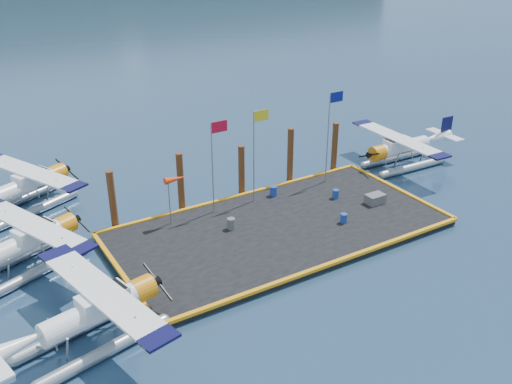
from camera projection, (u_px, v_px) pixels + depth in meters
ground at (279, 232)px, 35.07m from camera, size 4000.00×4000.00×0.00m
dock at (279, 229)px, 34.98m from camera, size 20.00×10.00×0.40m
dock_bumpers at (279, 225)px, 34.86m from camera, size 20.25×10.25×0.18m
seaplane_a at (97, 314)px, 25.34m from camera, size 8.95×9.72×3.44m
seaplane_b at (29, 244)px, 30.96m from camera, size 8.65×9.14×3.31m
seaplane_c at (27, 188)px, 37.38m from camera, size 8.86×9.29×3.41m
seaplane_d at (401, 150)px, 43.71m from camera, size 8.45×9.31×3.32m
drum_0 at (231, 224)px, 34.49m from camera, size 0.49×0.49×0.69m
drum_1 at (344, 218)px, 35.21m from camera, size 0.43×0.43×0.60m
drum_2 at (336, 194)px, 38.34m from camera, size 0.43×0.43×0.60m
drum_5 at (274, 191)px, 38.65m from camera, size 0.49×0.49×0.69m
crate at (375, 199)px, 37.65m from camera, size 1.24×0.83×0.62m
flagpole_red at (215, 153)px, 35.02m from camera, size 1.14×0.08×6.00m
flagpole_yellow at (256, 143)px, 36.38m from camera, size 1.14×0.08×6.20m
flagpole_blue at (331, 124)px, 39.13m from camera, size 1.14×0.08×6.50m
windsock at (175, 180)px, 34.24m from camera, size 1.40×0.44×3.12m
piling_0 at (113, 202)px, 34.36m from camera, size 0.44×0.44×4.00m
piling_1 at (181, 184)px, 36.44m from camera, size 0.44×0.44×4.20m
piling_2 at (242, 172)px, 38.64m from camera, size 0.44×0.44×3.80m
piling_3 at (290, 157)px, 40.42m from camera, size 0.44×0.44×4.30m
piling_4 at (334, 149)px, 42.37m from camera, size 0.44×0.44×4.00m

